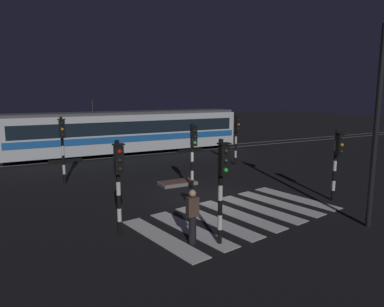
% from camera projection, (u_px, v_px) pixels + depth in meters
% --- Properties ---
extents(ground_plane, '(120.00, 120.00, 0.00)m').
position_uv_depth(ground_plane, '(201.00, 195.00, 16.08)').
color(ground_plane, black).
extents(rail_near, '(80.00, 0.12, 0.03)m').
position_uv_depth(rail_near, '(124.00, 156.00, 26.04)').
color(rail_near, '#59595E').
rests_on(rail_near, ground).
extents(rail_far, '(80.00, 0.12, 0.03)m').
position_uv_depth(rail_far, '(119.00, 153.00, 27.29)').
color(rail_far, '#59595E').
rests_on(rail_far, ground).
extents(crosswalk_zebra, '(8.35, 5.39, 0.02)m').
position_uv_depth(crosswalk_zebra, '(239.00, 215.00, 13.49)').
color(crosswalk_zebra, silver).
rests_on(crosswalk_zebra, ground).
extents(traffic_island, '(1.83, 1.01, 0.18)m').
position_uv_depth(traffic_island, '(177.00, 183.00, 17.99)').
color(traffic_island, slate).
rests_on(traffic_island, ground).
extents(traffic_light_corner_near_right, '(0.36, 0.42, 3.06)m').
position_uv_depth(traffic_light_corner_near_right, '(337.00, 155.00, 14.94)').
color(traffic_light_corner_near_right, black).
rests_on(traffic_light_corner_near_right, ground).
extents(traffic_light_corner_near_left, '(0.36, 0.42, 3.12)m').
position_uv_depth(traffic_light_corner_near_left, '(119.00, 174.00, 11.23)').
color(traffic_light_corner_near_left, black).
rests_on(traffic_light_corner_near_left, ground).
extents(traffic_light_corner_far_left, '(0.36, 0.42, 3.42)m').
position_uv_depth(traffic_light_corner_far_left, '(62.00, 140.00, 17.81)').
color(traffic_light_corner_far_left, black).
rests_on(traffic_light_corner_far_left, ground).
extents(traffic_light_corner_far_right, '(0.36, 0.42, 3.23)m').
position_uv_depth(traffic_light_corner_far_right, '(237.00, 132.00, 22.65)').
color(traffic_light_corner_far_right, black).
rests_on(traffic_light_corner_far_right, ground).
extents(traffic_light_kerb_mid_left, '(0.36, 0.42, 3.25)m').
position_uv_depth(traffic_light_kerb_mid_left, '(222.00, 177.00, 10.49)').
color(traffic_light_kerb_mid_left, black).
rests_on(traffic_light_kerb_mid_left, ground).
extents(traffic_light_median_centre, '(0.36, 0.42, 3.17)m').
position_uv_depth(traffic_light_median_centre, '(193.00, 147.00, 16.77)').
color(traffic_light_median_centre, black).
rests_on(traffic_light_median_centre, ground).
extents(tram, '(17.54, 2.58, 4.15)m').
position_uv_depth(tram, '(129.00, 131.00, 26.66)').
color(tram, silver).
rests_on(tram, ground).
extents(pedestrian_waiting_at_kerb, '(0.36, 0.24, 1.71)m').
position_uv_depth(pedestrian_waiting_at_kerb, '(192.00, 216.00, 10.81)').
color(pedestrian_waiting_at_kerb, black).
rests_on(pedestrian_waiting_at_kerb, ground).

